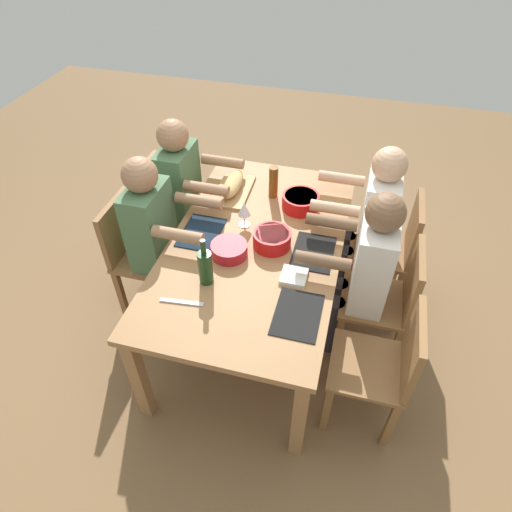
{
  "coord_description": "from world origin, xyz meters",
  "views": [
    {
      "loc": [
        -1.91,
        -0.51,
        2.48
      ],
      "look_at": [
        0.0,
        0.0,
        0.63
      ],
      "focal_mm": 31.23,
      "sensor_mm": 36.0,
      "label": 1
    }
  ],
  "objects_px": {
    "chair_near_left": "(385,365)",
    "wine_glass": "(244,210)",
    "serving_bowl_fruit": "(272,238)",
    "napkin_stack": "(294,276)",
    "chair_far_right": "(165,208)",
    "diner_near_center": "(364,267)",
    "chair_near_center": "(389,298)",
    "wine_bottle": "(205,267)",
    "chair_far_center": "(137,250)",
    "dining_table": "(256,252)",
    "chair_near_right": "(393,247)",
    "beer_bottle": "(273,182)",
    "bread_loaf": "(233,184)",
    "serving_bowl_greens": "(229,249)",
    "cutting_board": "(233,191)",
    "diner_far_center": "(157,230)",
    "diner_near_right": "(371,217)",
    "serving_bowl_salad": "(301,201)",
    "diner_far_right": "(185,188)"
  },
  "relations": [
    {
      "from": "diner_near_center",
      "to": "bread_loaf",
      "type": "relative_size",
      "value": 3.75
    },
    {
      "from": "bread_loaf",
      "to": "wine_glass",
      "type": "relative_size",
      "value": 1.93
    },
    {
      "from": "dining_table",
      "to": "diner_far_center",
      "type": "bearing_deg",
      "value": 90.0
    },
    {
      "from": "wine_glass",
      "to": "chair_far_right",
      "type": "bearing_deg",
      "value": 64.65
    },
    {
      "from": "chair_near_right",
      "to": "wine_bottle",
      "type": "xyz_separation_m",
      "value": [
        -0.85,
        1.0,
        0.37
      ]
    },
    {
      "from": "diner_near_center",
      "to": "serving_bowl_fruit",
      "type": "distance_m",
      "value": 0.55
    },
    {
      "from": "dining_table",
      "to": "bread_loaf",
      "type": "distance_m",
      "value": 0.56
    },
    {
      "from": "chair_near_center",
      "to": "diner_far_center",
      "type": "height_order",
      "value": "diner_far_center"
    },
    {
      "from": "chair_near_center",
      "to": "wine_bottle",
      "type": "xyz_separation_m",
      "value": [
        -0.37,
        1.0,
        0.37
      ]
    },
    {
      "from": "chair_near_center",
      "to": "serving_bowl_fruit",
      "type": "bearing_deg",
      "value": 89.73
    },
    {
      "from": "diner_near_right",
      "to": "serving_bowl_fruit",
      "type": "relative_size",
      "value": 5.38
    },
    {
      "from": "chair_far_center",
      "to": "serving_bowl_greens",
      "type": "relative_size",
      "value": 4.05
    },
    {
      "from": "diner_far_right",
      "to": "serving_bowl_fruit",
      "type": "height_order",
      "value": "diner_far_right"
    },
    {
      "from": "chair_far_center",
      "to": "dining_table",
      "type": "bearing_deg",
      "value": -90.0
    },
    {
      "from": "beer_bottle",
      "to": "napkin_stack",
      "type": "height_order",
      "value": "beer_bottle"
    },
    {
      "from": "serving_bowl_fruit",
      "to": "wine_bottle",
      "type": "xyz_separation_m",
      "value": [
        -0.38,
        0.27,
        0.05
      ]
    },
    {
      "from": "chair_near_left",
      "to": "wine_glass",
      "type": "height_order",
      "value": "wine_glass"
    },
    {
      "from": "chair_near_left",
      "to": "serving_bowl_fruit",
      "type": "xyz_separation_m",
      "value": [
        0.48,
        0.73,
        0.31
      ]
    },
    {
      "from": "chair_near_left",
      "to": "wine_glass",
      "type": "distance_m",
      "value": 1.18
    },
    {
      "from": "serving_bowl_salad",
      "to": "napkin_stack",
      "type": "xyz_separation_m",
      "value": [
        -0.63,
        -0.09,
        -0.04
      ]
    },
    {
      "from": "napkin_stack",
      "to": "diner_far_center",
      "type": "bearing_deg",
      "value": 75.89
    },
    {
      "from": "chair_near_right",
      "to": "beer_bottle",
      "type": "bearing_deg",
      "value": 89.61
    },
    {
      "from": "chair_far_right",
      "to": "serving_bowl_fruit",
      "type": "relative_size",
      "value": 3.81
    },
    {
      "from": "dining_table",
      "to": "chair_near_center",
      "type": "relative_size",
      "value": 2.05
    },
    {
      "from": "chair_near_center",
      "to": "bread_loaf",
      "type": "xyz_separation_m",
      "value": [
        0.46,
        1.11,
        0.32
      ]
    },
    {
      "from": "chair_far_right",
      "to": "bread_loaf",
      "type": "bearing_deg",
      "value": -91.96
    },
    {
      "from": "diner_near_center",
      "to": "chair_near_left",
      "type": "relative_size",
      "value": 1.41
    },
    {
      "from": "chair_near_left",
      "to": "serving_bowl_fruit",
      "type": "height_order",
      "value": "chair_near_left"
    },
    {
      "from": "serving_bowl_greens",
      "to": "serving_bowl_salad",
      "type": "xyz_separation_m",
      "value": [
        0.54,
        -0.31,
        0.01
      ]
    },
    {
      "from": "diner_near_center",
      "to": "wine_glass",
      "type": "bearing_deg",
      "value": 79.44
    },
    {
      "from": "wine_bottle",
      "to": "cutting_board",
      "type": "bearing_deg",
      "value": 7.23
    },
    {
      "from": "chair_near_left",
      "to": "beer_bottle",
      "type": "xyz_separation_m",
      "value": [
        0.96,
        0.84,
        0.37
      ]
    },
    {
      "from": "dining_table",
      "to": "chair_near_center",
      "type": "bearing_deg",
      "value": -90.0
    },
    {
      "from": "wine_bottle",
      "to": "wine_glass",
      "type": "bearing_deg",
      "value": -7.18
    },
    {
      "from": "chair_far_center",
      "to": "wine_glass",
      "type": "bearing_deg",
      "value": -78.9
    },
    {
      "from": "wine_bottle",
      "to": "napkin_stack",
      "type": "bearing_deg",
      "value": -72.22
    },
    {
      "from": "chair_far_right",
      "to": "diner_near_center",
      "type": "bearing_deg",
      "value": -108.08
    },
    {
      "from": "wine_bottle",
      "to": "napkin_stack",
      "type": "distance_m",
      "value": 0.48
    },
    {
      "from": "diner_near_right",
      "to": "napkin_stack",
      "type": "bearing_deg",
      "value": 152.58
    },
    {
      "from": "wine_bottle",
      "to": "dining_table",
      "type": "bearing_deg",
      "value": -25.11
    },
    {
      "from": "serving_bowl_salad",
      "to": "wine_bottle",
      "type": "xyz_separation_m",
      "value": [
        -0.78,
        0.36,
        0.05
      ]
    },
    {
      "from": "diner_near_right",
      "to": "serving_bowl_fruit",
      "type": "distance_m",
      "value": 0.73
    },
    {
      "from": "chair_far_right",
      "to": "wine_bottle",
      "type": "height_order",
      "value": "wine_bottle"
    },
    {
      "from": "beer_bottle",
      "to": "napkin_stack",
      "type": "relative_size",
      "value": 1.57
    },
    {
      "from": "chair_far_right",
      "to": "serving_bowl_salad",
      "type": "xyz_separation_m",
      "value": [
        -0.07,
        -1.01,
        0.31
      ]
    },
    {
      "from": "chair_near_right",
      "to": "serving_bowl_salad",
      "type": "bearing_deg",
      "value": 96.7
    },
    {
      "from": "chair_far_right",
      "to": "bread_loaf",
      "type": "distance_m",
      "value": 0.63
    },
    {
      "from": "serving_bowl_fruit",
      "to": "napkin_stack",
      "type": "distance_m",
      "value": 0.3
    },
    {
      "from": "chair_near_left",
      "to": "wine_glass",
      "type": "xyz_separation_m",
      "value": [
        0.62,
        0.94,
        0.37
      ]
    },
    {
      "from": "dining_table",
      "to": "serving_bowl_fruit",
      "type": "relative_size",
      "value": 7.81
    }
  ]
}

